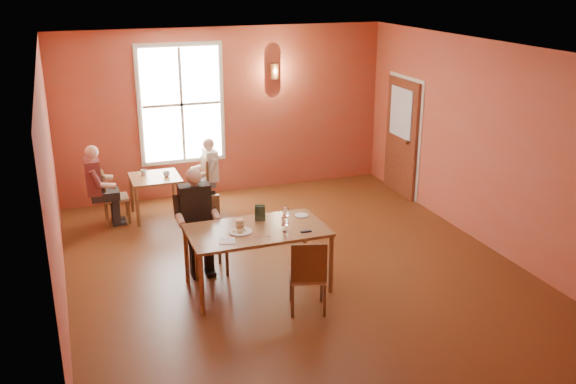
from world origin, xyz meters
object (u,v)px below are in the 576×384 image
object	(u,v)px
diner_white	(196,178)
chair_diner_maroon	(116,196)
chair_diner_main	(208,237)
chair_diner_white	(194,186)
main_table	(257,258)
diner_maroon	(113,184)
second_table	(156,197)
diner_main	(208,226)
chair_empty	(308,274)

from	to	relation	value
diner_white	chair_diner_maroon	distance (m)	1.34
chair_diner_main	chair_diner_white	size ratio (longest dim) A/B	1.11
chair_diner_maroon	main_table	bearing A→B (deg)	26.24
diner_white	diner_maroon	bearing A→B (deg)	90.00
second_table	chair_diner_white	bearing A→B (deg)	0.00
diner_main	chair_diner_maroon	size ratio (longest dim) A/B	1.60
chair_empty	diner_maroon	bearing A→B (deg)	134.18
chair_diner_main	chair_diner_maroon	xyz separation A→B (m)	(-0.98, 2.35, -0.09)
chair_diner_white	diner_white	distance (m)	0.14
chair_diner_main	chair_empty	world-z (taller)	chair_diner_main
diner_main	chair_diner_maroon	bearing A→B (deg)	-67.64
chair_diner_main	diner_white	world-z (taller)	diner_white
chair_diner_main	diner_maroon	world-z (taller)	diner_maroon
chair_diner_main	diner_main	xyz separation A→B (m)	(0.00, -0.03, 0.17)
main_table	diner_maroon	distance (m)	3.37
diner_main	second_table	bearing A→B (deg)	-82.14
main_table	chair_diner_main	world-z (taller)	chair_diner_main
second_table	diner_white	distance (m)	0.73
chair_empty	chair_diner_white	distance (m)	3.80
diner_white	diner_maroon	world-z (taller)	diner_maroon
diner_main	chair_diner_maroon	xyz separation A→B (m)	(-0.98, 2.38, -0.26)
chair_empty	diner_white	distance (m)	3.79
main_table	second_table	distance (m)	3.11
main_table	chair_diner_maroon	world-z (taller)	chair_diner_maroon
second_table	chair_diner_maroon	xyz separation A→B (m)	(-0.65, 0.00, 0.08)
second_table	diner_maroon	world-z (taller)	diner_maroon
diner_main	chair_diner_white	distance (m)	2.41
chair_diner_maroon	diner_main	bearing A→B (deg)	22.36
main_table	diner_maroon	size ratio (longest dim) A/B	1.35
chair_diner_main	second_table	xyz separation A→B (m)	(-0.33, 2.35, -0.17)
diner_main	chair_empty	world-z (taller)	diner_main
chair_diner_white	diner_white	size ratio (longest dim) A/B	0.77
diner_white	second_table	bearing A→B (deg)	90.00
diner_main	second_table	xyz separation A→B (m)	(-0.33, 2.38, -0.34)
diner_white	chair_diner_white	bearing A→B (deg)	90.00
chair_empty	chair_diner_maroon	xyz separation A→B (m)	(-1.87, 3.75, -0.04)
diner_white	chair_empty	bearing A→B (deg)	-171.76
diner_main	chair_empty	bearing A→B (deg)	123.07
diner_main	diner_maroon	size ratio (longest dim) A/B	1.06
diner_white	chair_diner_maroon	size ratio (longest dim) A/B	1.40
chair_diner_white	second_table	bearing A→B (deg)	90.00
chair_diner_maroon	diner_maroon	bearing A→B (deg)	-90.00
diner_main	diner_white	world-z (taller)	diner_main
chair_empty	chair_diner_maroon	size ratio (longest dim) A/B	1.10
chair_diner_maroon	chair_empty	bearing A→B (deg)	26.52
diner_main	diner_maroon	distance (m)	2.58
chair_diner_main	chair_diner_maroon	distance (m)	2.55
chair_diner_white	main_table	bearing A→B (deg)	-176.59
chair_diner_white	chair_diner_maroon	bearing A→B (deg)	90.00
chair_diner_white	diner_maroon	distance (m)	1.34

